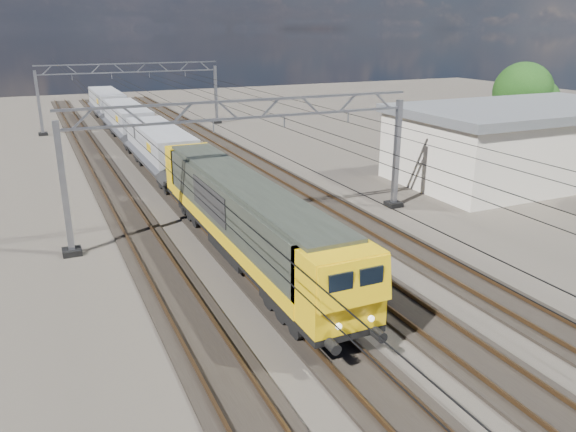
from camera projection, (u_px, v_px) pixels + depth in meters
name	position (u px, v px, depth m)	size (l,w,h in m)	color
ground	(281.00, 252.00, 27.99)	(160.00, 160.00, 0.00)	#2A251F
track_outer_west	(161.00, 271.00, 25.60)	(2.60, 140.00, 0.30)	black
track_loco	(243.00, 257.00, 27.18)	(2.60, 140.00, 0.30)	black
track_inner_east	(317.00, 245.00, 28.76)	(2.60, 140.00, 0.30)	black
track_outer_east	(382.00, 233.00, 30.34)	(2.60, 140.00, 0.30)	black
catenary_gantry_mid	(251.00, 159.00, 30.21)	(19.90, 0.90, 7.11)	gray
catenary_gantry_far	(132.00, 93.00, 61.24)	(19.90, 0.90, 7.11)	gray
overhead_wires	(226.00, 115.00, 33.07)	(12.03, 140.00, 0.53)	black
locomotive	(243.00, 214.00, 26.37)	(2.76, 21.10, 3.62)	black
hopper_wagon_lead	(160.00, 147.00, 41.66)	(3.38, 13.00, 3.25)	black
hopper_wagon_mid	(128.00, 120.00, 53.90)	(3.38, 13.00, 3.25)	black
hopper_wagon_third	(107.00, 103.00, 66.15)	(3.38, 13.00, 3.25)	black
industrial_shed	(522.00, 142.00, 41.00)	(18.60, 10.60, 5.40)	silver
tree_far	(527.00, 94.00, 50.28)	(5.69, 5.29, 7.85)	#362A18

